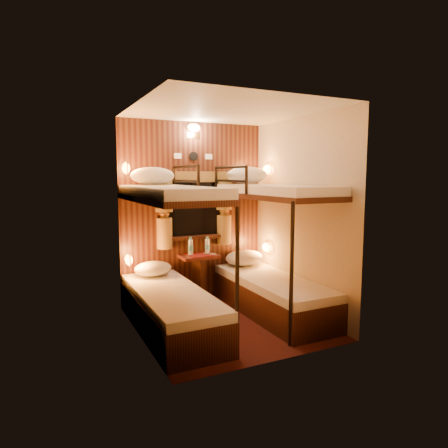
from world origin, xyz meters
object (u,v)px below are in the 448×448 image
bunk_left (171,281)px  bottle_left (191,247)px  bunk_right (272,269)px  table (199,272)px  bottle_right (207,246)px

bunk_left → bottle_left: bunk_left is taller
bunk_right → table: bunk_right is taller
bunk_left → bottle_left: bearing=56.4°
table → bunk_left: bearing=-129.7°
bunk_left → table: bearing=50.3°
table → bottle_left: bearing=159.5°
table → bottle_left: size_ratio=2.73×
bunk_left → table: bunk_left is taller
bunk_left → bottle_right: bunk_left is taller
bottle_left → bottle_right: bottle_left is taller
bunk_right → table: 1.02m
bunk_right → bottle_right: bunk_right is taller
bottle_left → bottle_right: 0.24m
bunk_left → bottle_left: 1.00m
bottle_left → bottle_right: bearing=1.0°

